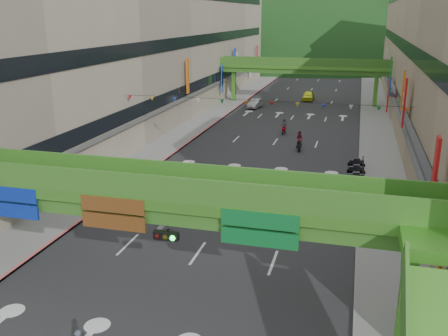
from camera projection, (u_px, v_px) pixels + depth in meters
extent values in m
cube|color=#28282B|center=(288.00, 124.00, 64.51)|extent=(18.00, 140.00, 0.02)
cube|color=gray|center=(207.00, 119.00, 67.21)|extent=(4.00, 140.00, 0.15)
cube|color=gray|center=(377.00, 128.00, 61.76)|extent=(4.00, 140.00, 0.15)
cube|color=#CC5959|center=(220.00, 119.00, 66.74)|extent=(0.20, 140.00, 0.18)
cube|color=gray|center=(361.00, 127.00, 62.23)|extent=(0.20, 140.00, 0.18)
cube|color=#9E937F|center=(149.00, 46.00, 66.42)|extent=(12.00, 95.00, 19.00)
cube|color=black|center=(192.00, 87.00, 66.48)|extent=(0.08, 90.25, 1.40)
cube|color=black|center=(192.00, 41.00, 64.72)|extent=(0.08, 90.25, 1.40)
cube|color=black|center=(396.00, 95.00, 60.06)|extent=(0.08, 90.25, 1.40)
cube|color=black|center=(402.00, 44.00, 58.30)|extent=(0.08, 90.25, 1.40)
cube|color=#4C9E2D|center=(154.00, 196.00, 22.21)|extent=(28.00, 2.20, 0.50)
cube|color=#387223|center=(155.00, 209.00, 22.38)|extent=(28.00, 1.76, 0.70)
cube|color=#4C9E2D|center=(407.00, 297.00, 20.47)|extent=(0.60, 0.60, 4.80)
cube|color=#387223|center=(144.00, 187.00, 21.01)|extent=(28.00, 0.12, 1.10)
cube|color=#387223|center=(162.00, 172.00, 22.93)|extent=(28.00, 0.12, 1.10)
cube|color=navy|center=(15.00, 204.00, 23.00)|extent=(2.40, 0.12, 1.50)
cube|color=#593314|center=(113.00, 214.00, 21.76)|extent=(3.00, 0.12, 1.50)
cube|color=#0C5926|center=(260.00, 230.00, 20.15)|extent=(3.20, 0.12, 1.50)
cube|color=black|center=(166.00, 236.00, 21.19)|extent=(1.10, 0.28, 0.35)
cube|color=#4C9E2D|center=(303.00, 67.00, 76.66)|extent=(28.00, 2.20, 0.50)
cube|color=#387223|center=(303.00, 71.00, 76.84)|extent=(28.00, 1.76, 0.70)
cube|color=#4C9E2D|center=(234.00, 87.00, 80.37)|extent=(0.60, 0.60, 4.80)
cube|color=#4C9E2D|center=(376.00, 92.00, 74.92)|extent=(0.60, 0.60, 4.80)
cube|color=#387223|center=(303.00, 63.00, 75.47)|extent=(28.00, 0.12, 1.10)
cube|color=#387223|center=(304.00, 61.00, 77.39)|extent=(28.00, 0.12, 1.10)
ellipsoid|color=#1C4419|center=(290.00, 56.00, 169.76)|extent=(168.00, 140.00, 112.00)
ellipsoid|color=#1C4419|center=(409.00, 54.00, 178.30)|extent=(208.00, 176.00, 128.00)
cylinder|color=black|center=(259.00, 101.00, 44.22)|extent=(26.00, 0.03, 0.03)
cone|color=red|center=(130.00, 98.00, 47.40)|extent=(0.36, 0.36, 0.40)
cone|color=gold|center=(152.00, 99.00, 46.83)|extent=(0.36, 0.36, 0.40)
cone|color=#193FB2|center=(175.00, 100.00, 46.27)|extent=(0.36, 0.36, 0.40)
cone|color=silver|center=(198.00, 101.00, 45.71)|extent=(0.36, 0.36, 0.40)
cone|color=#198C33|center=(222.00, 102.00, 45.14)|extent=(0.36, 0.36, 0.40)
cone|color=orange|center=(246.00, 103.00, 44.58)|extent=(0.36, 0.36, 0.40)
cone|color=red|center=(272.00, 104.00, 44.02)|extent=(0.36, 0.36, 0.40)
cone|color=gold|center=(297.00, 105.00, 43.45)|extent=(0.36, 0.36, 0.40)
cone|color=#193FB2|center=(324.00, 106.00, 42.89)|extent=(0.36, 0.36, 0.40)
cone|color=silver|center=(351.00, 107.00, 42.33)|extent=(0.36, 0.36, 0.40)
cone|color=#198C33|center=(379.00, 109.00, 41.76)|extent=(0.36, 0.36, 0.40)
cone|color=orange|center=(407.00, 110.00, 41.20)|extent=(0.36, 0.36, 0.40)
cube|color=black|center=(299.00, 146.00, 51.45)|extent=(0.46, 1.32, 0.35)
cube|color=black|center=(299.00, 143.00, 51.37)|extent=(0.35, 0.57, 0.18)
cube|color=black|center=(300.00, 140.00, 51.82)|extent=(0.55, 0.11, 0.06)
cylinder|color=black|center=(299.00, 147.00, 52.05)|extent=(0.14, 0.51, 0.50)
cylinder|color=black|center=(299.00, 150.00, 51.02)|extent=(0.14, 0.51, 0.50)
imported|color=maroon|center=(300.00, 139.00, 51.24)|extent=(0.92, 0.74, 1.77)
cube|color=gray|center=(164.00, 227.00, 31.74)|extent=(0.48, 1.33, 0.35)
cube|color=gray|center=(164.00, 223.00, 31.67)|extent=(0.36, 0.58, 0.18)
cube|color=gray|center=(166.00, 216.00, 32.12)|extent=(0.55, 0.12, 0.06)
cylinder|color=black|center=(167.00, 228.00, 32.35)|extent=(0.15, 0.51, 0.50)
cylinder|color=black|center=(162.00, 235.00, 31.31)|extent=(0.15, 0.51, 0.50)
imported|color=#2A2F3E|center=(164.00, 218.00, 31.57)|extent=(0.98, 0.49, 1.61)
cube|color=maroon|center=(284.00, 129.00, 58.93)|extent=(0.47, 1.33, 0.35)
cube|color=maroon|center=(284.00, 127.00, 58.85)|extent=(0.35, 0.58, 0.18)
cube|color=maroon|center=(285.00, 124.00, 59.27)|extent=(0.55, 0.11, 0.06)
cylinder|color=black|center=(285.00, 131.00, 59.51)|extent=(0.15, 0.51, 0.50)
cylinder|color=black|center=(283.00, 133.00, 58.52)|extent=(0.15, 0.51, 0.50)
imported|color=#3F4147|center=(284.00, 125.00, 58.77)|extent=(0.77, 0.54, 1.48)
cube|color=black|center=(355.00, 204.00, 35.67)|extent=(1.33, 0.52, 0.35)
cube|color=black|center=(355.00, 200.00, 35.60)|extent=(0.58, 0.37, 0.18)
cube|color=black|center=(363.00, 198.00, 35.32)|extent=(0.13, 0.55, 0.06)
cylinder|color=black|center=(362.00, 209.00, 35.56)|extent=(0.51, 0.16, 0.50)
cylinder|color=black|center=(346.00, 206.00, 35.96)|extent=(0.51, 0.16, 0.50)
cube|color=black|center=(355.00, 193.00, 37.70)|extent=(1.33, 0.52, 0.35)
cube|color=black|center=(355.00, 190.00, 37.63)|extent=(0.58, 0.37, 0.18)
cube|color=black|center=(363.00, 188.00, 37.35)|extent=(0.13, 0.55, 0.06)
cylinder|color=black|center=(362.00, 198.00, 37.59)|extent=(0.51, 0.16, 0.50)
cylinder|color=black|center=(347.00, 196.00, 37.99)|extent=(0.51, 0.16, 0.50)
cube|color=black|center=(355.00, 184.00, 39.73)|extent=(1.33, 0.52, 0.35)
cube|color=black|center=(356.00, 181.00, 39.66)|extent=(0.58, 0.37, 0.18)
cube|color=black|center=(363.00, 179.00, 39.38)|extent=(0.13, 0.55, 0.06)
cylinder|color=black|center=(362.00, 189.00, 39.62)|extent=(0.51, 0.16, 0.50)
cylinder|color=black|center=(348.00, 187.00, 40.02)|extent=(0.51, 0.16, 0.50)
cube|color=black|center=(356.00, 176.00, 41.76)|extent=(1.33, 0.52, 0.35)
cube|color=black|center=(356.00, 173.00, 41.69)|extent=(0.58, 0.37, 0.18)
cube|color=black|center=(363.00, 171.00, 41.41)|extent=(0.13, 0.55, 0.06)
cylinder|color=black|center=(362.00, 180.00, 41.65)|extent=(0.51, 0.16, 0.50)
cylinder|color=black|center=(349.00, 179.00, 42.05)|extent=(0.51, 0.16, 0.50)
cube|color=black|center=(356.00, 169.00, 43.79)|extent=(1.33, 0.52, 0.35)
cube|color=black|center=(356.00, 166.00, 43.72)|extent=(0.58, 0.37, 0.18)
cube|color=black|center=(363.00, 164.00, 43.44)|extent=(0.13, 0.55, 0.06)
cylinder|color=black|center=(362.00, 173.00, 43.68)|extent=(0.51, 0.16, 0.50)
cylinder|color=black|center=(350.00, 171.00, 44.08)|extent=(0.51, 0.16, 0.50)
cube|color=black|center=(357.00, 162.00, 45.82)|extent=(1.33, 0.52, 0.35)
cube|color=black|center=(357.00, 159.00, 45.75)|extent=(0.58, 0.37, 0.18)
cube|color=black|center=(363.00, 157.00, 45.47)|extent=(0.13, 0.55, 0.06)
cylinder|color=black|center=(362.00, 166.00, 45.71)|extent=(0.51, 0.16, 0.50)
cylinder|color=black|center=(350.00, 164.00, 46.11)|extent=(0.51, 0.16, 0.50)
imported|color=#AFAFB6|center=(255.00, 104.00, 75.15)|extent=(1.97, 4.20, 1.33)
imported|color=yellow|center=(308.00, 96.00, 81.86)|extent=(1.80, 4.45, 1.51)
imported|color=#B0042D|center=(427.00, 309.00, 22.49)|extent=(0.88, 0.75, 1.58)
imported|color=black|center=(417.00, 261.00, 26.86)|extent=(1.00, 0.55, 1.62)
imported|color=#3B4D64|center=(414.00, 243.00, 28.81)|extent=(0.86, 0.59, 1.76)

